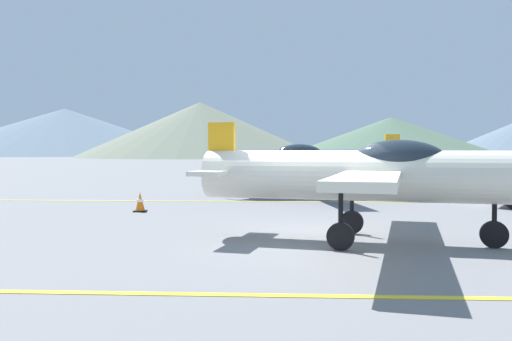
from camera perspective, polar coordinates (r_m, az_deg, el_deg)
name	(u,v)px	position (r m, az deg, el deg)	size (l,w,h in m)	color
ground_plane	(310,239)	(11.62, 5.64, -7.14)	(400.00, 400.00, 0.00)	slate
apron_line_near	(326,296)	(7.24, 7.30, -12.92)	(80.00, 0.16, 0.01)	yellow
apron_line_far	(299,202)	(19.53, 4.57, -3.28)	(80.00, 0.16, 0.01)	yellow
airplane_near	(370,174)	(11.23, 11.85, -0.35)	(7.24, 8.24, 2.47)	silver
airplane_mid	(314,162)	(21.35, 6.05, 0.92)	(7.23, 8.28, 2.47)	#33478C
traffic_cone_side	(140,202)	(16.79, -12.04, -3.27)	(0.36, 0.36, 0.59)	black
hill_left	(65,132)	(171.97, -19.35, 3.84)	(82.09, 82.09, 13.80)	slate
hill_centerleft	(200,130)	(124.08, -5.89, 4.28)	(55.48, 55.48, 12.38)	slate
hill_centerright	(391,137)	(141.43, 13.94, 3.46)	(54.47, 54.47, 9.84)	#4C6651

